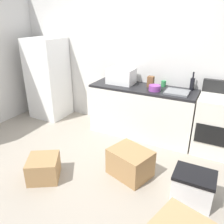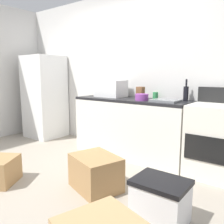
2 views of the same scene
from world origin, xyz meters
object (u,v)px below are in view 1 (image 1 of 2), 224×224
stove_oven (216,124)px  microwave (121,76)px  wine_bottle (192,84)px  knife_block (151,82)px  mixing_bowl (155,88)px  storage_bin (193,187)px  cardboard_box_large (130,163)px  refrigerator (48,79)px  coffee_mug (164,84)px  cardboard_box_medium (44,168)px

stove_oven → microwave: (-1.65, 0.04, 0.57)m
stove_oven → wine_bottle: (-0.46, 0.19, 0.54)m
knife_block → mixing_bowl: (0.13, -0.18, -0.04)m
mixing_bowl → storage_bin: 1.64m
microwave → cardboard_box_large: 1.63m
refrigerator → wine_bottle: 2.83m
mixing_bowl → knife_block: bearing=125.7°
stove_oven → storage_bin: bearing=-94.9°
wine_bottle → cardboard_box_large: 1.66m
microwave → cardboard_box_large: (0.71, -1.20, -0.85)m
refrigerator → coffee_mug: bearing=6.1°
coffee_mug → storage_bin: coffee_mug is taller
refrigerator → wine_bottle: (2.81, 0.25, 0.20)m
knife_block → cardboard_box_medium: knife_block is taller
refrigerator → storage_bin: refrigerator is taller
refrigerator → microwave: refrigerator is taller
coffee_mug → knife_block: bearing=-148.7°
stove_oven → microwave: size_ratio=2.39×
coffee_mug → refrigerator: bearing=-173.9°
stove_oven → mixing_bowl: stove_oven is taller
stove_oven → cardboard_box_large: stove_oven is taller
stove_oven → cardboard_box_medium: size_ratio=2.75×
refrigerator → microwave: bearing=3.4°
wine_bottle → cardboard_box_large: (-0.49, -1.36, -0.82)m
mixing_bowl → cardboard_box_large: 1.30m
mixing_bowl → storage_bin: bearing=-53.1°
stove_oven → wine_bottle: 0.74m
refrigerator → microwave: 1.64m
microwave → stove_oven: bearing=-1.4°
refrigerator → cardboard_box_medium: 2.25m
cardboard_box_medium → storage_bin: bearing=14.6°
knife_block → cardboard_box_medium: 2.17m
coffee_mug → knife_block: size_ratio=0.56×
stove_oven → mixing_bowl: (-0.99, -0.10, 0.48)m
cardboard_box_large → storage_bin: size_ratio=1.16×
wine_bottle → cardboard_box_large: wine_bottle is taller
refrigerator → storage_bin: size_ratio=3.53×
knife_block → mixing_bowl: bearing=-54.3°
mixing_bowl → cardboard_box_large: bearing=-87.7°
stove_oven → mixing_bowl: bearing=-174.0°
wine_bottle → knife_block: bearing=-170.1°
wine_bottle → mixing_bowl: 0.61m
microwave → wine_bottle: wine_bottle is taller
coffee_mug → wine_bottle: bearing=-0.3°
refrigerator → wine_bottle: refrigerator is taller
wine_bottle → coffee_mug: (-0.46, 0.00, -0.06)m
mixing_bowl → cardboard_box_medium: size_ratio=0.48×
microwave → wine_bottle: bearing=7.3°
cardboard_box_large → cardboard_box_medium: size_ratio=1.33×
mixing_bowl → cardboard_box_medium: (-0.96, -1.65, -0.79)m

